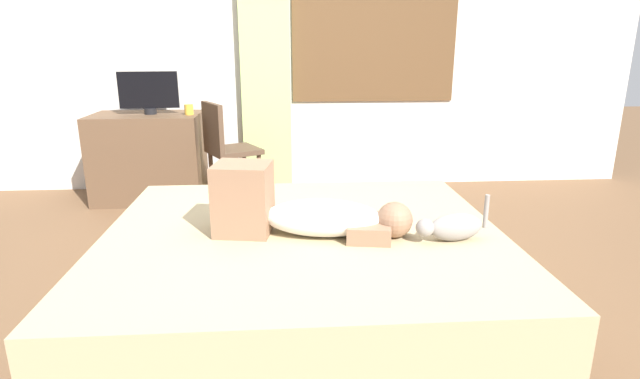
# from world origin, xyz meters

# --- Properties ---
(ground_plane) EXTENTS (16.00, 16.00, 0.00)m
(ground_plane) POSITION_xyz_m (0.00, 0.00, 0.00)
(ground_plane) COLOR brown
(back_wall_with_window) EXTENTS (6.40, 0.14, 2.90)m
(back_wall_with_window) POSITION_xyz_m (0.02, 2.32, 1.45)
(back_wall_with_window) COLOR silver
(back_wall_with_window) RESTS_ON ground
(bed) EXTENTS (1.99, 1.80, 0.43)m
(bed) POSITION_xyz_m (-0.00, -0.08, 0.21)
(bed) COLOR brown
(bed) RESTS_ON ground
(person_lying) EXTENTS (0.94, 0.39, 0.34)m
(person_lying) POSITION_xyz_m (-0.01, -0.12, 0.54)
(person_lying) COLOR silver
(person_lying) RESTS_ON bed
(cat) EXTENTS (0.36, 0.15, 0.21)m
(cat) POSITION_xyz_m (0.68, -0.26, 0.50)
(cat) COLOR gray
(cat) RESTS_ON bed
(desk) EXTENTS (0.90, 0.56, 0.74)m
(desk) POSITION_xyz_m (-1.25, 1.92, 0.37)
(desk) COLOR brown
(desk) RESTS_ON ground
(tv_monitor) EXTENTS (0.48, 0.10, 0.35)m
(tv_monitor) POSITION_xyz_m (-1.20, 1.92, 0.92)
(tv_monitor) COLOR black
(tv_monitor) RESTS_ON desk
(cup) EXTENTS (0.07, 0.07, 0.09)m
(cup) POSITION_xyz_m (-0.87, 1.87, 0.78)
(cup) COLOR gold
(cup) RESTS_ON desk
(chair_by_desk) EXTENTS (0.51, 0.51, 0.86)m
(chair_by_desk) POSITION_xyz_m (-0.56, 1.69, 0.51)
(chair_by_desk) COLOR #4C3828
(chair_by_desk) RESTS_ON ground
(curtain_left) EXTENTS (0.44, 0.06, 2.42)m
(curtain_left) POSITION_xyz_m (-0.24, 2.20, 1.21)
(curtain_left) COLOR #ADCC75
(curtain_left) RESTS_ON ground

